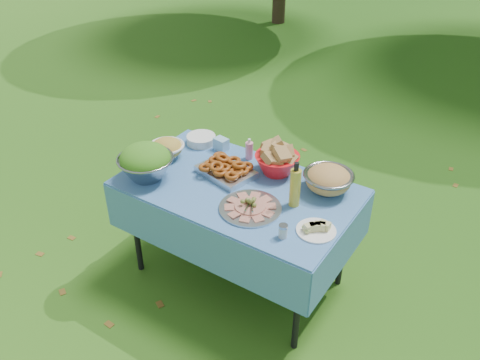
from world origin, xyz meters
The scene contains 14 objects.
ground centered at (0.00, 0.00, 0.00)m, with size 80.00×80.00×0.00m, color #0D390A.
picnic_table centered at (0.00, 0.00, 0.38)m, with size 1.46×0.86×0.76m, color #84BCFF.
salad_bowl centered at (-0.54, -0.23, 0.88)m, with size 0.35×0.35×0.23m, color #92949A, non-canonical shape.
pasta_bowl_white centered at (-0.60, 0.04, 0.83)m, with size 0.23×0.23×0.13m, color white, non-canonical shape.
plate_stack centered at (-0.52, 0.32, 0.79)m, with size 0.21×0.21×0.06m, color white.
wipes_box centered at (-0.35, 0.32, 0.80)m, with size 0.10×0.07×0.09m, color #93C9EC.
sanitizer_bottle centered at (-0.12, 0.33, 0.84)m, with size 0.05×0.05×0.15m, color pink.
bread_bowl centered at (0.12, 0.27, 0.86)m, with size 0.29×0.29×0.19m, color red, non-canonical shape.
pasta_bowl_steel centered at (0.49, 0.27, 0.84)m, with size 0.31×0.31×0.16m, color #92949A, non-canonical shape.
fried_tray centered at (-0.14, 0.07, 0.80)m, with size 0.35×0.25×0.08m, color silver.
charcuterie_platter centered at (0.19, -0.16, 0.80)m, with size 0.37×0.37×0.08m, color #B2B5BB.
oil_bottle centered at (0.39, 0.02, 0.91)m, with size 0.06×0.06×0.29m, color gold.
cheese_plate centered at (0.61, -0.13, 0.79)m, with size 0.22×0.22×0.06m, color white.
shaker centered at (0.48, -0.27, 0.80)m, with size 0.05×0.05×0.08m, color silver.
Camera 1 is at (1.45, -2.18, 2.54)m, focal length 38.00 mm.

